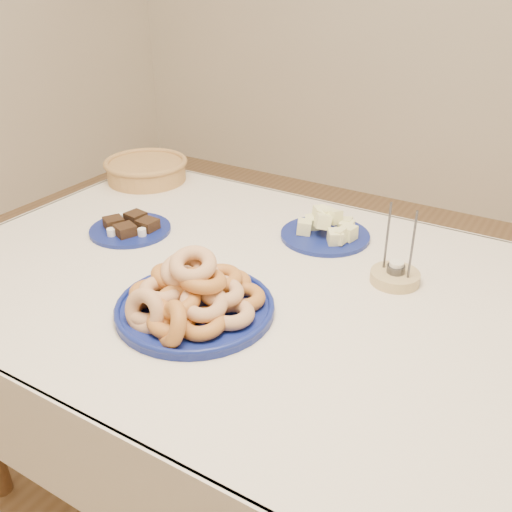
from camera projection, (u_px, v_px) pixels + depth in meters
name	position (u px, v px, depth m)	size (l,w,h in m)	color
ground	(265.00, 496.00, 1.73)	(5.00, 5.00, 0.00)	brown
dining_table	(266.00, 320.00, 1.43)	(1.71, 1.11, 0.75)	brown
donut_platter	(192.00, 298.00, 1.25)	(0.42, 0.42, 0.16)	navy
melon_plate	(327.00, 230.00, 1.60)	(0.33, 0.33, 0.09)	navy
brownie_plate	(130.00, 228.00, 1.64)	(0.27, 0.27, 0.04)	navy
wicker_basket	(146.00, 169.00, 1.99)	(0.35, 0.35, 0.08)	olive
candle_holder	(395.00, 275.00, 1.38)	(0.15, 0.15, 0.20)	tan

